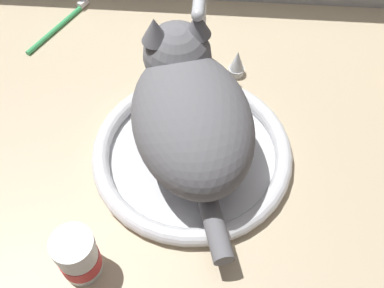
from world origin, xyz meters
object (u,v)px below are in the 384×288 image
(pill_bottle, at_px, (78,256))
(faucet, at_px, (200,41))
(sink_basin, at_px, (192,153))
(toothbrush, at_px, (60,25))
(cat, at_px, (189,107))

(pill_bottle, bearing_deg, faucet, 70.05)
(pill_bottle, bearing_deg, sink_basin, 54.97)
(pill_bottle, relative_size, toothbrush, 0.53)
(sink_basin, height_order, cat, cat)
(cat, bearing_deg, faucet, 87.79)
(sink_basin, bearing_deg, cat, 106.72)
(cat, distance_m, pill_bottle, 0.28)
(sink_basin, xyz_separation_m, toothbrush, (-0.31, 0.32, -0.01))
(cat, xyz_separation_m, toothbrush, (-0.30, 0.29, -0.10))
(cat, bearing_deg, toothbrush, 135.89)
(faucet, bearing_deg, cat, -92.21)
(faucet, height_order, toothbrush, faucet)
(faucet, bearing_deg, sink_basin, -90.00)
(sink_basin, bearing_deg, faucet, 90.00)
(cat, height_order, toothbrush, cat)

